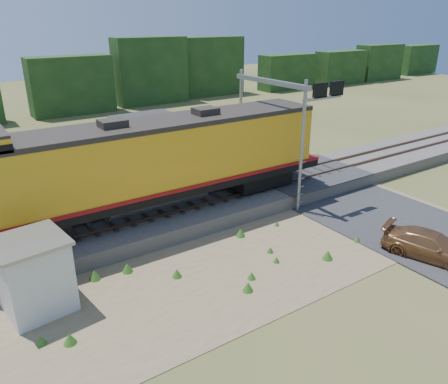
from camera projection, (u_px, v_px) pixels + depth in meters
ground at (286, 253)px, 20.44m from camera, size 140.00×140.00×0.00m
ballast at (216, 203)px, 24.91m from camera, size 70.00×5.00×0.80m
rails at (216, 195)px, 24.73m from camera, size 70.00×1.54×0.16m
dirt_shoulder at (245, 260)px, 19.79m from camera, size 26.00×8.00×0.03m
road at (371, 211)px, 24.61m from camera, size 7.00×66.00×0.86m
tree_line_north at (60, 86)px, 48.54m from camera, size 130.00×3.00×6.50m
weed_clumps at (223, 275)px, 18.71m from camera, size 15.00×6.20×0.56m
locomotive at (150, 163)px, 21.71m from camera, size 20.04×3.06×5.17m
shed at (34, 275)px, 16.02m from camera, size 2.75×2.75×2.92m
signal_gantry at (282, 108)px, 24.60m from camera, size 2.90×6.20×7.31m
car at (431, 246)px, 19.76m from camera, size 2.99×4.61×1.24m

